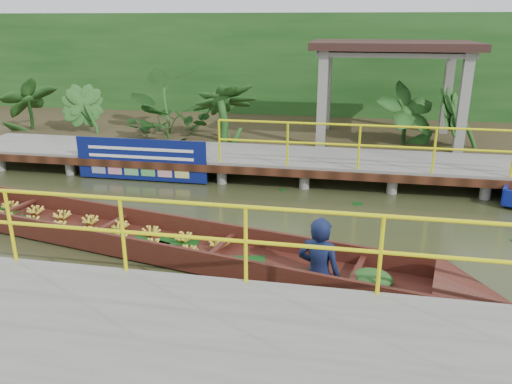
# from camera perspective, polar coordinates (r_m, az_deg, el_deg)

# --- Properties ---
(ground) EXTENTS (80.00, 80.00, 0.00)m
(ground) POSITION_cam_1_polar(r_m,az_deg,el_deg) (9.45, -2.10, -4.32)
(ground) COLOR #2C3219
(ground) RESTS_ON ground
(land_strip) EXTENTS (30.00, 8.00, 0.45)m
(land_strip) POSITION_cam_1_polar(r_m,az_deg,el_deg) (16.46, 3.66, 6.64)
(land_strip) COLOR #372E1B
(land_strip) RESTS_ON ground
(far_dock) EXTENTS (16.00, 2.06, 1.66)m
(far_dock) POSITION_cam_1_polar(r_m,az_deg,el_deg) (12.48, 1.42, 3.84)
(far_dock) COLOR slate
(far_dock) RESTS_ON ground
(near_dock) EXTENTS (18.00, 2.40, 1.73)m
(near_dock) POSITION_cam_1_polar(r_m,az_deg,el_deg) (5.56, -1.54, -19.24)
(near_dock) COLOR slate
(near_dock) RESTS_ON ground
(pavilion) EXTENTS (4.40, 3.00, 3.00)m
(pavilion) POSITION_cam_1_polar(r_m,az_deg,el_deg) (14.83, 15.25, 14.80)
(pavilion) COLOR slate
(pavilion) RESTS_ON ground
(foliage_backdrop) EXTENTS (30.00, 0.80, 4.00)m
(foliage_backdrop) POSITION_cam_1_polar(r_m,az_deg,el_deg) (18.64, 4.77, 13.59)
(foliage_backdrop) COLOR #174215
(foliage_backdrop) RESTS_ON ground
(vendor_boat) EXTENTS (11.13, 3.38, 2.33)m
(vendor_boat) POSITION_cam_1_polar(r_m,az_deg,el_deg) (8.58, -9.35, -5.28)
(vendor_boat) COLOR #37140F
(vendor_boat) RESTS_ON ground
(blue_banner) EXTENTS (3.29, 0.04, 1.03)m
(blue_banner) POSITION_cam_1_polar(r_m,az_deg,el_deg) (12.40, -13.02, 3.63)
(blue_banner) COLOR #0B1559
(blue_banner) RESTS_ON ground
(tropical_plants) EXTENTS (14.16, 1.16, 1.45)m
(tropical_plants) POSITION_cam_1_polar(r_m,az_deg,el_deg) (14.48, -4.34, 8.74)
(tropical_plants) COLOR #174215
(tropical_plants) RESTS_ON ground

